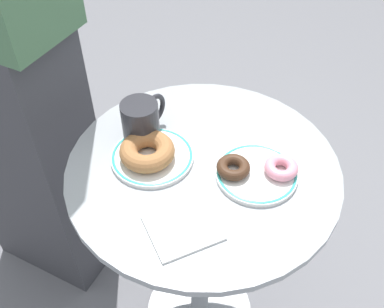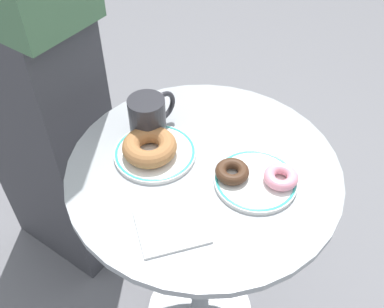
{
  "view_description": "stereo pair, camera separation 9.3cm",
  "coord_description": "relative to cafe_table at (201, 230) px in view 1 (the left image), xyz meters",
  "views": [
    {
      "loc": [
        -0.08,
        -0.66,
        1.42
      ],
      "look_at": [
        -0.03,
        -0.01,
        0.76
      ],
      "focal_mm": 41.27,
      "sensor_mm": 36.0,
      "label": 1
    },
    {
      "loc": [
        0.01,
        -0.67,
        1.42
      ],
      "look_at": [
        -0.03,
        -0.01,
        0.76
      ],
      "focal_mm": 41.27,
      "sensor_mm": 36.0,
      "label": 2
    }
  ],
  "objects": [
    {
      "name": "plate_right",
      "position": [
        0.11,
        -0.04,
        0.25
      ],
      "size": [
        0.18,
        0.18,
        0.01
      ],
      "color": "white",
      "rests_on": "cafe_table"
    },
    {
      "name": "coffee_mug",
      "position": [
        -0.13,
        0.1,
        0.3
      ],
      "size": [
        0.1,
        0.11,
        0.1
      ],
      "color": "#28282D",
      "rests_on": "cafe_table"
    },
    {
      "name": "donut_chocolate",
      "position": [
        0.06,
        -0.03,
        0.27
      ],
      "size": [
        0.1,
        0.1,
        0.02
      ],
      "primitive_type": "torus",
      "rotation": [
        0.0,
        0.0,
        3.59
      ],
      "color": "#422819",
      "rests_on": "plate_right"
    },
    {
      "name": "donut_cinnamon",
      "position": [
        -0.12,
        0.02,
        0.28
      ],
      "size": [
        0.17,
        0.17,
        0.04
      ],
      "primitive_type": "torus",
      "rotation": [
        0.0,
        0.0,
        3.71
      ],
      "color": "#A36B3D",
      "rests_on": "plate_left"
    },
    {
      "name": "plate_left",
      "position": [
        -0.11,
        0.03,
        0.25
      ],
      "size": [
        0.18,
        0.18,
        0.01
      ],
      "color": "white",
      "rests_on": "cafe_table"
    },
    {
      "name": "donut_pink_frosted",
      "position": [
        0.16,
        -0.04,
        0.27
      ],
      "size": [
        0.1,
        0.1,
        0.02
      ],
      "primitive_type": "torus",
      "rotation": [
        0.0,
        0.0,
        4.18
      ],
      "color": "pink",
      "rests_on": "plate_right"
    },
    {
      "name": "paper_napkin",
      "position": [
        -0.06,
        -0.16,
        0.25
      ],
      "size": [
        0.16,
        0.15,
        0.01
      ],
      "primitive_type": "cube",
      "rotation": [
        0.0,
        0.0,
        0.34
      ],
      "color": "white",
      "rests_on": "cafe_table"
    },
    {
      "name": "cafe_table",
      "position": [
        0.0,
        0.0,
        0.0
      ],
      "size": [
        0.61,
        0.61,
        0.71
      ],
      "color": "#999EA3",
      "rests_on": "ground"
    }
  ]
}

